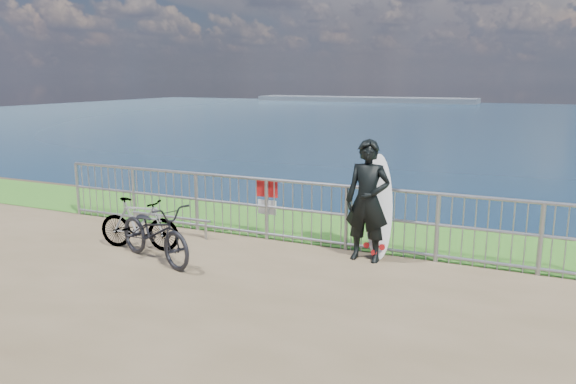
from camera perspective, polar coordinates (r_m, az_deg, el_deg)
The scene contains 8 objects.
grass_strip at distance 10.96m, azimuth 2.80°, elevation -3.59°, with size 120.00×120.00×0.00m, color #307520.
seascape at distance 161.94m, azimuth 7.70°, elevation 9.09°, with size 260.00×260.00×5.00m.
railing at distance 9.84m, azimuth 0.49°, elevation -1.92°, with size 10.06×0.10×1.13m.
surfer at distance 8.91m, azimuth 8.09°, elevation -0.90°, with size 0.71×0.46×1.94m, color black.
surfboard at distance 9.12m, azimuth 9.19°, elevation -1.88°, with size 0.56×0.53×1.69m.
bicycle_near at distance 9.12m, azimuth -13.39°, elevation -3.98°, with size 0.64×1.84×0.97m, color black.
bicycle_far at distance 9.84m, azimuth -14.89°, elevation -3.14°, with size 0.42×1.48×0.89m, color black.
bike_rack at distance 10.64m, azimuth -11.86°, elevation -2.68°, with size 1.74×0.05×0.36m.
Camera 1 is at (3.94, -7.12, 2.89)m, focal length 35.00 mm.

